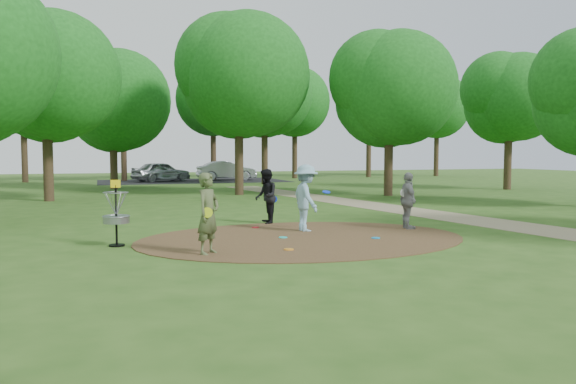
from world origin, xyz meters
name	(u,v)px	position (x,y,z in m)	size (l,w,h in m)	color
ground	(303,239)	(0.00, 0.00, 0.00)	(100.00, 100.00, 0.00)	#2D5119
dirt_clearing	(303,238)	(0.00, 0.00, 0.01)	(8.40, 8.40, 0.02)	#47301C
footpath	(470,220)	(6.50, 2.00, 0.01)	(2.00, 40.00, 0.01)	#8C7A5B
parking_lot	(193,181)	(2.00, 30.00, 0.00)	(14.00, 8.00, 0.01)	black
player_observer_with_disc	(208,214)	(-2.68, -1.44, 0.87)	(0.74, 0.75, 1.74)	#4B5732
player_throwing_with_disc	(306,198)	(0.52, 1.20, 0.92)	(1.10, 1.22, 1.84)	#85B1C6
player_walking_with_disc	(266,196)	(-0.05, 3.15, 0.84)	(0.76, 0.91, 1.68)	black
player_waiting_with_disc	(408,201)	(3.40, 0.66, 0.81)	(0.53, 1.00, 1.62)	gray
disc_ground_cyan	(283,237)	(-0.48, 0.17, 0.03)	(0.22, 0.22, 0.02)	#1CE2D9
disc_ground_blue	(376,238)	(1.70, -0.66, 0.03)	(0.22, 0.22, 0.02)	#0D95E8
disc_ground_red	(255,227)	(-0.64, 2.24, 0.03)	(0.22, 0.22, 0.02)	#B31120
car_left	(161,172)	(-0.41, 29.88, 0.75)	(1.77, 4.39, 1.50)	#999CA0
car_right	(227,171)	(4.71, 30.33, 0.76)	(1.60, 4.60, 1.52)	#929499
disc_ground_orange	(289,249)	(-0.91, -1.55, 0.03)	(0.22, 0.22, 0.02)	orange
disc_golf_basket	(116,209)	(-4.50, 0.30, 0.87)	(0.63, 0.63, 1.54)	black
tree_ring	(272,78)	(2.02, 9.20, 5.24)	(36.66, 45.34, 9.10)	#332316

